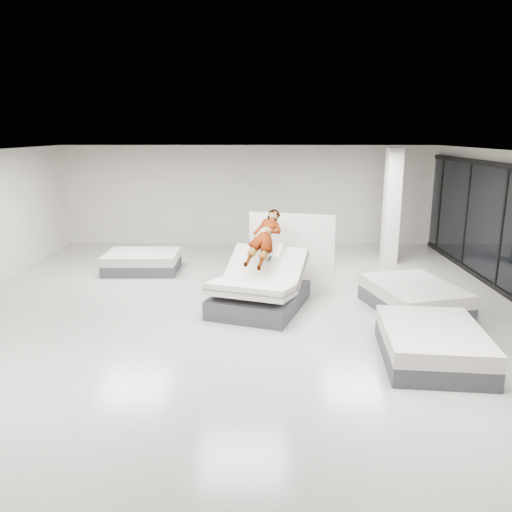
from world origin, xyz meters
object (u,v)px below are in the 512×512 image
at_px(divider_panel, 291,253).
at_px(flat_bed_right_near, 432,344).
at_px(flat_bed_left_far, 142,262).
at_px(column, 392,207).
at_px(hero_bed, 260,290).
at_px(remote, 270,259).
at_px(flat_bed_right_far, 414,297).
at_px(person, 265,247).

distance_m(divider_panel, flat_bed_right_near, 4.27).
bearing_deg(flat_bed_right_near, flat_bed_left_far, 137.94).
distance_m(divider_panel, column, 3.95).
distance_m(hero_bed, divider_panel, 1.53).
bearing_deg(hero_bed, remote, -27.42).
bearing_deg(flat_bed_right_near, remote, 137.67).
bearing_deg(flat_bed_right_far, divider_panel, 151.35).
bearing_deg(flat_bed_right_near, person, 134.14).
xyz_separation_m(flat_bed_right_near, column, (0.88, 6.26, 1.32)).
height_order(flat_bed_left_far, column, column).
bearing_deg(divider_panel, person, -106.84).
relative_size(divider_panel, flat_bed_left_far, 1.05).
bearing_deg(column, hero_bed, -133.76).
xyz_separation_m(person, flat_bed_left_far, (-3.22, 2.56, -1.00)).
relative_size(flat_bed_right_far, column, 0.74).
bearing_deg(person, flat_bed_right_near, -26.58).
relative_size(hero_bed, flat_bed_left_far, 1.37).
bearing_deg(person, divider_panel, 76.10).
bearing_deg(divider_panel, column, 57.57).
xyz_separation_m(person, column, (3.55, 3.51, 0.34)).
relative_size(flat_bed_right_near, flat_bed_left_far, 1.16).
bearing_deg(column, flat_bed_right_near, -97.98).
xyz_separation_m(divider_panel, flat_bed_left_far, (-3.84, 1.61, -0.65)).
xyz_separation_m(hero_bed, divider_panel, (0.72, 1.25, 0.50)).
xyz_separation_m(divider_panel, column, (2.93, 2.57, 0.70)).
bearing_deg(flat_bed_right_near, flat_bed_right_far, 80.03).
height_order(remote, divider_panel, divider_panel).
bearing_deg(person, column, 64.00).
height_order(remote, flat_bed_left_far, remote).
bearing_deg(divider_panel, flat_bed_right_near, -44.67).
xyz_separation_m(person, flat_bed_right_far, (3.08, -0.40, -0.98)).
xyz_separation_m(remote, divider_panel, (0.53, 1.35, -0.20)).
height_order(flat_bed_right_far, flat_bed_right_near, flat_bed_right_far).
height_order(remote, flat_bed_right_far, remote).
relative_size(remote, divider_panel, 0.07).
bearing_deg(flat_bed_right_far, column, 83.23).
height_order(divider_panel, flat_bed_right_far, divider_panel).
xyz_separation_m(flat_bed_right_far, flat_bed_left_far, (-6.30, 2.96, -0.02)).
bearing_deg(column, person, -135.27).
bearing_deg(divider_panel, flat_bed_left_far, 173.52).
bearing_deg(flat_bed_right_near, divider_panel, 119.00).
bearing_deg(column, flat_bed_right_far, -96.77).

